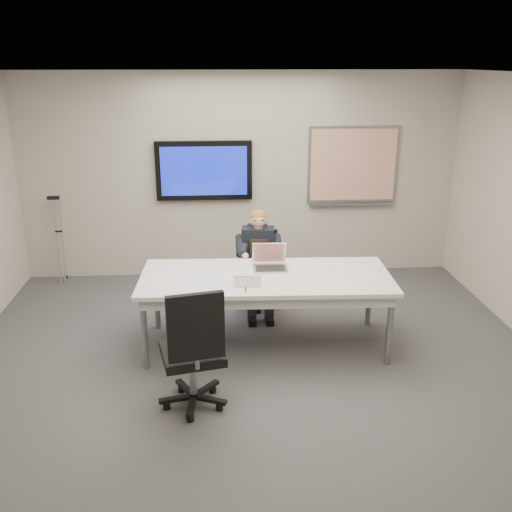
{
  "coord_description": "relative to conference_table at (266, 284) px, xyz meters",
  "views": [
    {
      "loc": [
        -0.35,
        -4.75,
        2.94
      ],
      "look_at": [
        0.05,
        0.77,
        1.02
      ],
      "focal_mm": 40.0,
      "sensor_mm": 36.0,
      "label": 1
    }
  ],
  "objects": [
    {
      "name": "floor",
      "position": [
        -0.15,
        -0.76,
        -0.71
      ],
      "size": [
        6.0,
        6.0,
        0.02
      ],
      "primitive_type": "cube",
      "color": "#3D3D40",
      "rests_on": "ground"
    },
    {
      "name": "ceiling",
      "position": [
        -0.15,
        -0.76,
        2.09
      ],
      "size": [
        6.0,
        6.0,
        0.02
      ],
      "primitive_type": "cube",
      "color": "white",
      "rests_on": "wall_back"
    },
    {
      "name": "wall_back",
      "position": [
        -0.15,
        2.24,
        0.69
      ],
      "size": [
        6.0,
        0.02,
        2.8
      ],
      "primitive_type": "cube",
      "color": "#ACA79B",
      "rests_on": "ground"
    },
    {
      "name": "wall_front",
      "position": [
        -0.15,
        -3.76,
        0.69
      ],
      "size": [
        6.0,
        0.02,
        2.8
      ],
      "primitive_type": "cube",
      "color": "#ACA79B",
      "rests_on": "ground"
    },
    {
      "name": "conference_table",
      "position": [
        0.0,
        0.0,
        0.0
      ],
      "size": [
        2.64,
        1.18,
        0.8
      ],
      "rotation": [
        0.0,
        0.0,
        -0.04
      ],
      "color": "white",
      "rests_on": "ground"
    },
    {
      "name": "tv_display",
      "position": [
        -0.65,
        2.19,
        0.79
      ],
      "size": [
        1.3,
        0.09,
        0.8
      ],
      "color": "black",
      "rests_on": "wall_back"
    },
    {
      "name": "whiteboard",
      "position": [
        1.4,
        2.21,
        0.82
      ],
      "size": [
        1.25,
        0.08,
        1.1
      ],
      "color": "gray",
      "rests_on": "wall_back"
    },
    {
      "name": "office_chair_far",
      "position": [
        0.01,
        1.05,
        -0.41
      ],
      "size": [
        0.59,
        0.59,
        0.96
      ],
      "rotation": [
        0.0,
        0.0,
        -0.35
      ],
      "color": "black",
      "rests_on": "ground"
    },
    {
      "name": "office_chair_near",
      "position": [
        -0.73,
        -1.13,
        -0.34
      ],
      "size": [
        0.66,
        0.66,
        1.17
      ],
      "rotation": [
        0.0,
        0.0,
        3.35
      ],
      "color": "black",
      "rests_on": "ground"
    },
    {
      "name": "seated_person",
      "position": [
        -0.01,
        0.82,
        -0.2
      ],
      "size": [
        0.41,
        0.7,
        1.26
      ],
      "rotation": [
        0.0,
        0.0,
        -0.11
      ],
      "color": "#1F2335",
      "rests_on": "office_chair_far"
    },
    {
      "name": "crutch",
      "position": [
        -2.63,
        2.07,
        -0.08
      ],
      "size": [
        0.26,
        0.45,
        1.28
      ],
      "primitive_type": null,
      "rotation": [
        -0.14,
        0.0,
        -0.22
      ],
      "color": "#AAADB2",
      "rests_on": "ground"
    },
    {
      "name": "laptop",
      "position": [
        0.06,
        0.23,
        0.16
      ],
      "size": [
        0.37,
        0.35,
        0.26
      ],
      "rotation": [
        0.0,
        0.0,
        -0.03
      ],
      "color": "#B6B6B9",
      "rests_on": "conference_table"
    },
    {
      "name": "name_tent",
      "position": [
        -0.21,
        -0.28,
        0.15
      ],
      "size": [
        0.27,
        0.1,
        0.11
      ],
      "primitive_type": null,
      "rotation": [
        0.0,
        0.0,
        -0.07
      ],
      "color": "white",
      "rests_on": "conference_table"
    },
    {
      "name": "pen",
      "position": [
        -0.23,
        -0.36,
        0.1
      ],
      "size": [
        0.01,
        0.14,
        0.01
      ],
      "primitive_type": "cylinder",
      "rotation": [
        0.0,
        1.57,
        1.56
      ],
      "color": "black",
      "rests_on": "conference_table"
    }
  ]
}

